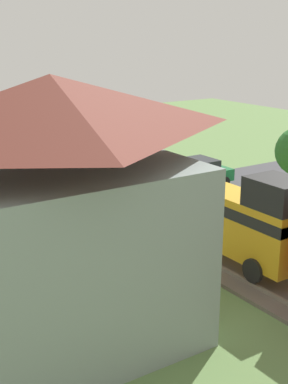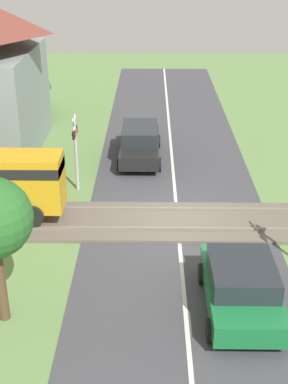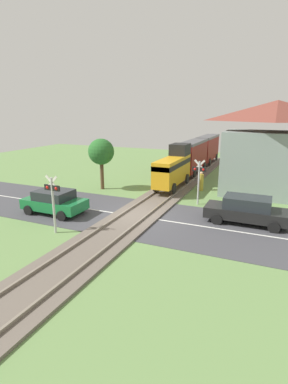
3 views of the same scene
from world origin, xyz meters
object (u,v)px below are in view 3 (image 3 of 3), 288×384
at_px(car_near_crossing, 54,201).
at_px(crossing_signal_east_approach, 199,176).
at_px(car_far_side, 247,210).
at_px(crossing_signal_west_approach, 53,196).
at_px(station_building, 273,151).
at_px(train, 194,155).
at_px(pedestrian_by_station, 201,182).

distance_m(car_near_crossing, crossing_signal_east_approach, 9.19).
distance_m(car_far_side, crossing_signal_east_approach, 4.20).
bearing_deg(crossing_signal_west_approach, car_far_side, 31.03).
bearing_deg(station_building, car_near_crossing, -140.67).
bearing_deg(crossing_signal_east_approach, car_near_crossing, -144.83).
xyz_separation_m(crossing_signal_west_approach, station_building, (9.64, 11.90, 1.35)).
height_order(crossing_signal_west_approach, crossing_signal_east_approach, same).
xyz_separation_m(car_far_side, crossing_signal_west_approach, (-8.73, -5.25, 1.13)).
distance_m(train, station_building, 8.70).
bearing_deg(crossing_signal_west_approach, car_near_crossing, 130.09).
xyz_separation_m(crossing_signal_east_approach, station_building, (4.18, 4.28, 1.35)).
bearing_deg(car_far_side, train, 117.02).
bearing_deg(crossing_signal_west_approach, train, 80.89).
xyz_separation_m(car_near_crossing, pedestrian_by_station, (6.80, 8.88, -0.07)).
relative_size(crossing_signal_west_approach, pedestrian_by_station, 1.98).
relative_size(station_building, pedestrian_by_station, 4.74).
bearing_deg(crossing_signal_east_approach, pedestrian_by_station, 100.20).
height_order(car_near_crossing, car_far_side, car_far_side).
xyz_separation_m(car_near_crossing, station_building, (11.63, 9.53, 2.51)).
bearing_deg(train, crossing_signal_east_approach, -73.80).
height_order(crossing_signal_east_approach, station_building, station_building).
height_order(car_near_crossing, crossing_signal_east_approach, crossing_signal_east_approach).
bearing_deg(train, car_near_crossing, -107.88).
height_order(train, crossing_signal_west_approach, train).
bearing_deg(car_far_side, station_building, 82.21).
relative_size(train, pedestrian_by_station, 12.11).
bearing_deg(car_far_side, crossing_signal_east_approach, 144.08).
height_order(station_building, pedestrian_by_station, station_building).
bearing_deg(station_building, crossing_signal_east_approach, -134.31).
height_order(car_near_crossing, crossing_signal_west_approach, crossing_signal_west_approach).
relative_size(crossing_signal_west_approach, station_building, 0.42).
xyz_separation_m(car_far_side, station_building, (0.91, 6.65, 2.48)).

